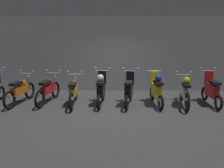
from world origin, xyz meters
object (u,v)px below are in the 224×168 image
(motorbike_slot_5, at_px, (129,91))
(motorbike_slot_6, at_px, (156,90))
(motorbike_slot_7, at_px, (185,91))
(motorbike_slot_2, at_px, (48,90))
(motorbike_slot_3, at_px, (74,91))
(motorbike_slot_8, at_px, (211,90))
(motorbike_slot_1, at_px, (20,90))
(motorbike_slot_4, at_px, (101,89))

(motorbike_slot_5, xyz_separation_m, motorbike_slot_6, (0.97, 0.05, 0.04))
(motorbike_slot_6, height_order, motorbike_slot_7, motorbike_slot_6)
(motorbike_slot_7, bearing_deg, motorbike_slot_2, 176.71)
(motorbike_slot_3, relative_size, motorbike_slot_5, 1.17)
(motorbike_slot_8, bearing_deg, motorbike_slot_2, 178.55)
(motorbike_slot_2, distance_m, motorbike_slot_3, 1.01)
(motorbike_slot_2, xyz_separation_m, motorbike_slot_6, (3.92, -0.22, 0.07))
(motorbike_slot_1, xyz_separation_m, motorbike_slot_2, (0.98, 0.13, 0.00))
(motorbike_slot_1, height_order, motorbike_slot_7, same)
(motorbike_slot_1, bearing_deg, motorbike_slot_3, -3.48)
(motorbike_slot_4, xyz_separation_m, motorbike_slot_8, (3.93, 0.07, -0.04))
(motorbike_slot_1, distance_m, motorbike_slot_3, 1.96)
(motorbike_slot_4, bearing_deg, motorbike_slot_1, 178.29)
(motorbike_slot_7, distance_m, motorbike_slot_8, 0.99)
(motorbike_slot_4, height_order, motorbike_slot_5, same)
(motorbike_slot_8, bearing_deg, motorbike_slot_4, -179.01)
(motorbike_slot_4, bearing_deg, motorbike_slot_3, -178.19)
(motorbike_slot_2, bearing_deg, motorbike_slot_3, -14.25)
(motorbike_slot_1, bearing_deg, motorbike_slot_7, -1.49)
(motorbike_slot_5, distance_m, motorbike_slot_6, 0.97)
(motorbike_slot_3, distance_m, motorbike_slot_8, 4.91)
(motorbike_slot_3, bearing_deg, motorbike_slot_2, 165.75)
(motorbike_slot_2, xyz_separation_m, motorbike_slot_5, (2.95, -0.26, 0.04))
(motorbike_slot_4, xyz_separation_m, motorbike_slot_6, (1.96, 0.00, -0.00))
(motorbike_slot_6, bearing_deg, motorbike_slot_3, -179.39)
(motorbike_slot_3, xyz_separation_m, motorbike_slot_4, (0.99, 0.03, 0.08))
(motorbike_slot_3, distance_m, motorbike_slot_7, 3.93)
(motorbike_slot_8, bearing_deg, motorbike_slot_5, -177.76)
(motorbike_slot_5, relative_size, motorbike_slot_7, 0.86)
(motorbike_slot_3, relative_size, motorbike_slot_8, 1.16)
(motorbike_slot_7, relative_size, motorbike_slot_8, 1.16)
(motorbike_slot_4, relative_size, motorbike_slot_7, 0.87)
(motorbike_slot_1, relative_size, motorbike_slot_6, 1.15)
(motorbike_slot_8, bearing_deg, motorbike_slot_1, 179.83)
(motorbike_slot_2, distance_m, motorbike_slot_8, 5.89)
(motorbike_slot_4, distance_m, motorbike_slot_8, 3.93)
(motorbike_slot_1, xyz_separation_m, motorbike_slot_8, (6.87, -0.02, 0.04))
(motorbike_slot_1, relative_size, motorbike_slot_8, 1.15)
(motorbike_slot_6, height_order, motorbike_slot_8, motorbike_slot_8)
(motorbike_slot_4, bearing_deg, motorbike_slot_6, 0.01)
(motorbike_slot_4, xyz_separation_m, motorbike_slot_5, (0.99, -0.05, -0.04))
(motorbike_slot_2, bearing_deg, motorbike_slot_1, -172.52)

